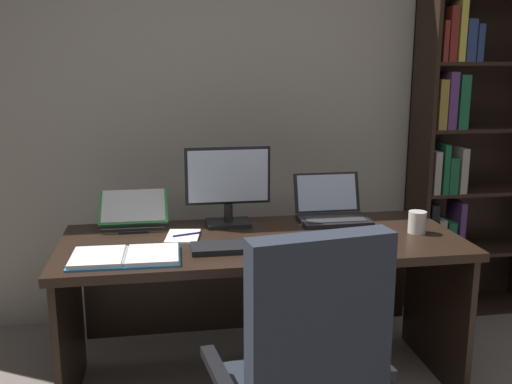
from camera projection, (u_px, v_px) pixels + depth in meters
name	position (u px, v px, depth m)	size (l,w,h in m)	color
wall_back	(260.00, 108.00, 3.53)	(4.80, 0.12, 2.58)	#A89E8E
desk	(259.00, 272.00, 2.84)	(1.87, 0.75, 0.76)	black
bookshelf	(464.00, 162.00, 3.57)	(0.80, 0.32, 1.95)	black
monitor	(228.00, 187.00, 2.90)	(0.43, 0.16, 0.40)	black
laptop	(332.00, 211.00, 3.02)	(0.36, 0.30, 0.23)	black
keyboard	(239.00, 247.00, 2.55)	(0.42, 0.15, 0.02)	black
computer_mouse	(305.00, 242.00, 2.60)	(0.06, 0.10, 0.04)	black
reading_stand_with_book	(134.00, 210.00, 2.91)	(0.34, 0.27, 0.16)	black
open_binder	(125.00, 256.00, 2.43)	(0.46, 0.27, 0.02)	#2D84C6
notepad	(183.00, 236.00, 2.73)	(0.15, 0.21, 0.01)	white
pen	(187.00, 234.00, 2.73)	(0.01, 0.01, 0.14)	navy
coffee_mug	(417.00, 222.00, 2.79)	(0.09, 0.09, 0.11)	silver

